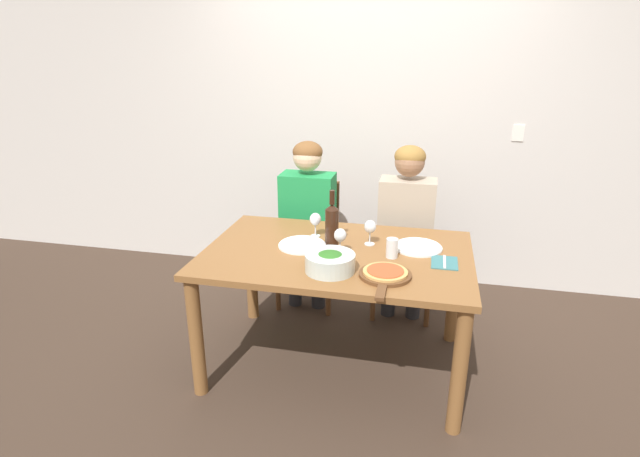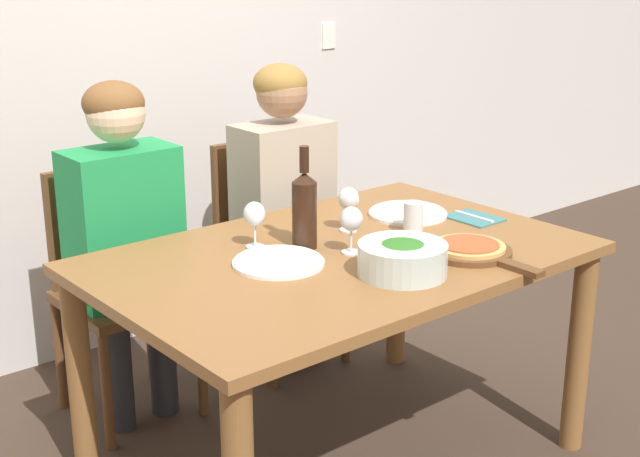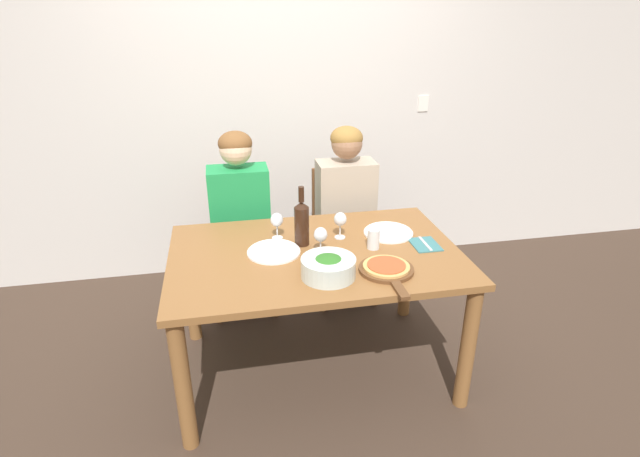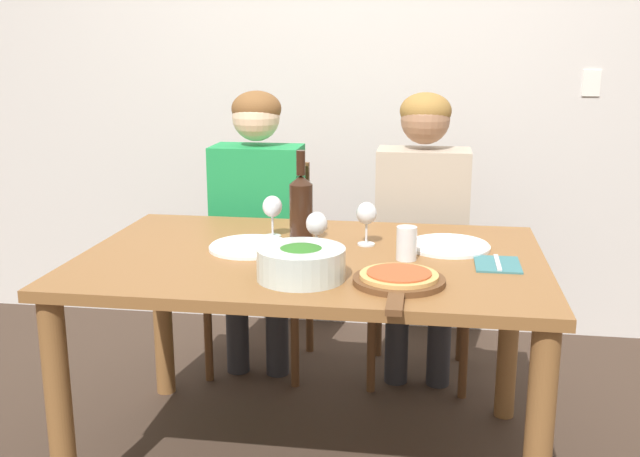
% 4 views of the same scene
% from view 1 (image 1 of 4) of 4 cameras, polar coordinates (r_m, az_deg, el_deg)
% --- Properties ---
extents(ground_plane, '(40.00, 40.00, 0.00)m').
position_cam_1_polar(ground_plane, '(3.22, 1.81, -15.11)').
color(ground_plane, '#3D2D23').
extents(back_wall, '(10.00, 0.06, 2.70)m').
position_cam_1_polar(back_wall, '(4.02, 5.85, 12.81)').
color(back_wall, silver).
rests_on(back_wall, ground).
extents(dining_table, '(1.51, 0.99, 0.75)m').
position_cam_1_polar(dining_table, '(2.89, 1.95, -4.63)').
color(dining_table, brown).
rests_on(dining_table, ground).
extents(chair_left, '(0.42, 0.42, 0.91)m').
position_cam_1_polar(chair_left, '(3.77, -1.03, -0.96)').
color(chair_left, brown).
rests_on(chair_left, ground).
extents(chair_right, '(0.42, 0.42, 0.91)m').
position_cam_1_polar(chair_right, '(3.68, 9.70, -1.81)').
color(chair_right, brown).
rests_on(chair_right, ground).
extents(person_woman, '(0.47, 0.51, 1.24)m').
position_cam_1_polar(person_woman, '(3.59, -1.47, 2.16)').
color(person_woman, '#28282D').
rests_on(person_woman, ground).
extents(person_man, '(0.47, 0.51, 1.24)m').
position_cam_1_polar(person_man, '(3.49, 9.83, 1.35)').
color(person_man, '#28282D').
rests_on(person_man, ground).
extents(wine_bottle, '(0.08, 0.08, 0.33)m').
position_cam_1_polar(wine_bottle, '(2.91, 1.36, 0.61)').
color(wine_bottle, black).
rests_on(wine_bottle, dining_table).
extents(broccoli_bowl, '(0.26, 0.26, 0.10)m').
position_cam_1_polar(broccoli_bowl, '(2.59, 1.15, -3.86)').
color(broccoli_bowl, silver).
rests_on(broccoli_bowl, dining_table).
extents(dinner_plate_left, '(0.28, 0.28, 0.02)m').
position_cam_1_polar(dinner_plate_left, '(2.92, -2.06, -1.87)').
color(dinner_plate_left, white).
rests_on(dinner_plate_left, dining_table).
extents(dinner_plate_right, '(0.28, 0.28, 0.02)m').
position_cam_1_polar(dinner_plate_right, '(2.94, 11.13, -2.09)').
color(dinner_plate_right, white).
rests_on(dinner_plate_right, dining_table).
extents(pizza_on_board, '(0.27, 0.41, 0.04)m').
position_cam_1_polar(pizza_on_board, '(2.56, 7.44, -5.21)').
color(pizza_on_board, brown).
rests_on(pizza_on_board, dining_table).
extents(wine_glass_left, '(0.07, 0.07, 0.15)m').
position_cam_1_polar(wine_glass_left, '(3.03, -0.53, 0.94)').
color(wine_glass_left, silver).
rests_on(wine_glass_left, dining_table).
extents(wine_glass_right, '(0.07, 0.07, 0.15)m').
position_cam_1_polar(wine_glass_right, '(2.92, 5.75, 0.08)').
color(wine_glass_right, silver).
rests_on(wine_glass_right, dining_table).
extents(wine_glass_centre, '(0.07, 0.07, 0.15)m').
position_cam_1_polar(wine_glass_centre, '(2.78, 2.32, -0.91)').
color(wine_glass_centre, silver).
rests_on(wine_glass_centre, dining_table).
extents(water_tumbler, '(0.07, 0.07, 0.11)m').
position_cam_1_polar(water_tumbler, '(2.78, 8.24, -2.23)').
color(water_tumbler, silver).
rests_on(water_tumbler, dining_table).
extents(fork_on_napkin, '(0.14, 0.18, 0.01)m').
position_cam_1_polar(fork_on_napkin, '(2.78, 14.04, -3.79)').
color(fork_on_napkin, '#387075').
rests_on(fork_on_napkin, dining_table).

